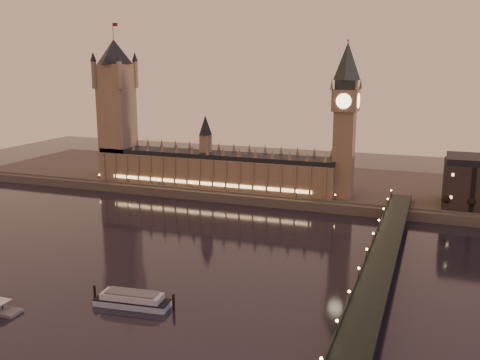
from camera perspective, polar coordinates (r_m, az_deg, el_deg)
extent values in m
plane|color=black|center=(272.98, -5.14, -7.96)|extent=(700.00, 700.00, 0.00)
cube|color=#423D35|center=(413.99, 8.56, -0.57)|extent=(560.00, 130.00, 6.00)
cube|color=brown|center=(390.58, -2.84, 0.88)|extent=(180.00, 26.00, 22.00)
cube|color=black|center=(388.28, -2.86, 2.70)|extent=(180.00, 22.00, 3.20)
cube|color=#FFCC7F|center=(379.75, -3.63, -0.39)|extent=(153.00, 0.25, 2.20)
cube|color=brown|center=(423.38, -12.94, 5.99)|extent=(22.00, 22.00, 88.00)
cone|color=black|center=(421.14, -13.29, 13.18)|extent=(31.68, 31.68, 18.00)
cylinder|color=black|center=(421.71, -13.40, 15.21)|extent=(0.44, 0.44, 12.00)
cube|color=maroon|center=(420.78, -13.17, 15.84)|extent=(4.00, 0.15, 2.50)
cube|color=brown|center=(361.04, 10.98, 2.63)|extent=(13.00, 13.00, 58.00)
cube|color=brown|center=(356.89, 11.22, 8.33)|extent=(16.00, 16.00, 14.00)
cylinder|color=#FFEAA5|center=(348.84, 10.99, 8.26)|extent=(9.60, 0.35, 9.60)
cylinder|color=#FFEAA5|center=(358.31, 9.92, 8.40)|extent=(0.35, 9.60, 9.60)
cube|color=black|center=(356.38, 11.29, 9.94)|extent=(13.00, 13.00, 6.00)
cone|color=black|center=(356.13, 11.39, 12.35)|extent=(17.68, 17.68, 24.00)
sphere|color=gold|center=(356.43, 11.48, 14.44)|extent=(2.00, 2.00, 2.00)
cube|color=black|center=(246.84, 14.70, -8.58)|extent=(13.00, 260.00, 2.00)
cube|color=black|center=(246.91, 13.25, -8.13)|extent=(0.60, 260.00, 1.00)
cube|color=black|center=(245.89, 16.19, -8.38)|extent=(0.60, 260.00, 1.00)
cylinder|color=black|center=(349.79, 20.93, -2.49)|extent=(0.70, 0.70, 7.79)
sphere|color=black|center=(348.83, 20.98, -1.84)|extent=(5.20, 5.20, 5.20)
cylinder|color=black|center=(350.45, 23.56, -2.68)|extent=(0.70, 0.70, 7.79)
sphere|color=black|center=(349.49, 23.62, -2.03)|extent=(5.20, 5.20, 5.20)
cube|color=#96AEBF|center=(221.95, -11.42, -12.75)|extent=(31.05, 11.82, 2.46)
cube|color=black|center=(221.34, -11.44, -12.41)|extent=(31.05, 11.82, 0.47)
cube|color=silver|center=(220.74, -11.45, -12.06)|extent=(25.30, 10.25, 2.46)
cube|color=#595B5E|center=(220.10, -11.47, -11.69)|extent=(21.43, 8.89, 0.66)
cylinder|color=black|center=(229.30, -15.24, -11.56)|extent=(1.04, 1.04, 6.44)
cylinder|color=black|center=(215.58, -7.10, -12.79)|extent=(1.04, 1.04, 6.44)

